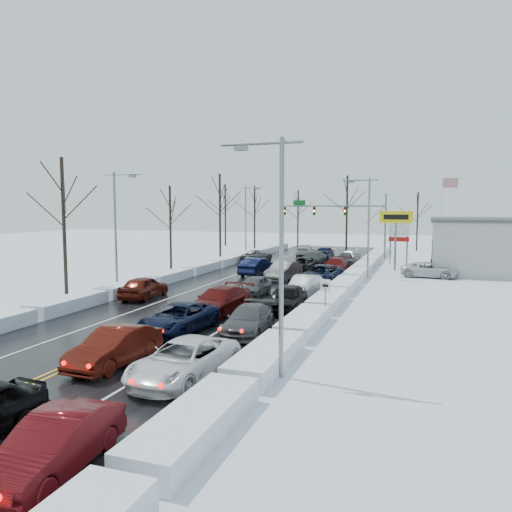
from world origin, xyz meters
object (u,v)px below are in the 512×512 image
at_px(tires_plus_sign, 396,221).
at_px(flagpole, 443,211).
at_px(oncoming_car_0, 257,275).
at_px(traffic_signal_mast, 345,214).

xyz_separation_m(tires_plus_sign, flagpole, (4.67, 14.01, 0.93)).
bearing_deg(tires_plus_sign, oncoming_car_0, -147.38).
height_order(tires_plus_sign, oncoming_car_0, tires_plus_sign).
bearing_deg(traffic_signal_mast, oncoming_car_0, -104.24).
relative_size(tires_plus_sign, flagpole, 0.60).
distance_m(tires_plus_sign, flagpole, 14.79).
relative_size(traffic_signal_mast, oncoming_car_0, 2.64).
distance_m(traffic_signal_mast, flagpole, 11.90).
bearing_deg(oncoming_car_0, tires_plus_sign, -143.07).
bearing_deg(flagpole, traffic_signal_mast, -170.27).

